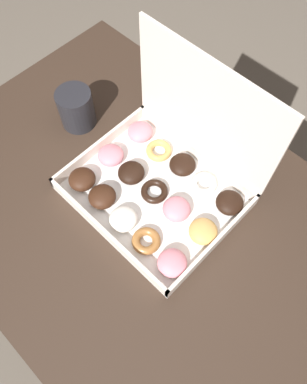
{
  "coord_description": "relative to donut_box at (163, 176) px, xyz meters",
  "views": [
    {
      "loc": [
        0.25,
        -0.25,
        1.55
      ],
      "look_at": [
        -0.04,
        0.05,
        0.76
      ],
      "focal_mm": 35.0,
      "sensor_mm": 36.0,
      "label": 1
    }
  ],
  "objects": [
    {
      "name": "ground_plane",
      "position": [
        0.04,
        -0.08,
        -0.79
      ],
      "size": [
        8.0,
        8.0,
        0.0
      ],
      "primitive_type": "plane",
      "color": "#6B6054"
    },
    {
      "name": "dining_table",
      "position": [
        0.04,
        -0.08,
        -0.15
      ],
      "size": [
        1.22,
        0.79,
        0.74
      ],
      "color": "#38281E",
      "rests_on": "ground_plane"
    },
    {
      "name": "donut_box",
      "position": [
        0.0,
        0.0,
        0.0
      ],
      "size": [
        0.39,
        0.32,
        0.32
      ],
      "color": "white",
      "rests_on": "dining_table"
    },
    {
      "name": "coffee_mug",
      "position": [
        -0.3,
        -0.01,
        0.0
      ],
      "size": [
        0.09,
        0.09,
        0.11
      ],
      "color": "#232328",
      "rests_on": "dining_table"
    }
  ]
}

